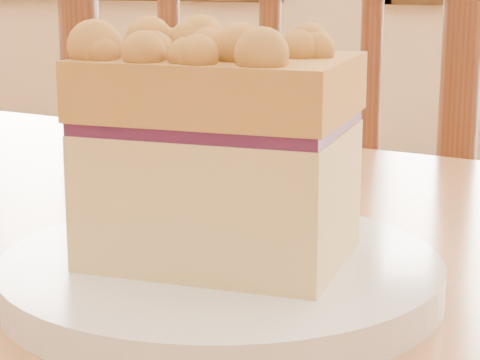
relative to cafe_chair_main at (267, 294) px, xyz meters
name	(u,v)px	position (x,y,z in m)	size (l,w,h in m)	color
cafe_chair_main	(267,294)	(0.00, 0.00, 0.00)	(0.58, 0.58, 1.02)	brown
plate	(221,276)	(0.16, -0.61, 0.24)	(0.22, 0.22, 0.02)	white
cake_slice	(223,145)	(0.16, -0.61, 0.31)	(0.13, 0.09, 0.12)	#EBC485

